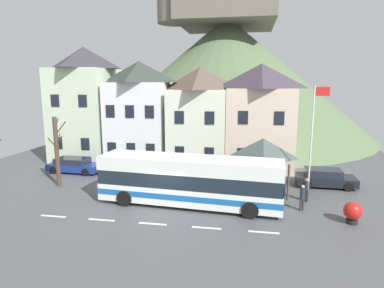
% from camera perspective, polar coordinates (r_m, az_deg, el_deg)
% --- Properties ---
extents(ground_plane, '(40.00, 60.00, 0.07)m').
position_cam_1_polar(ground_plane, '(20.44, -5.25, -11.50)').
color(ground_plane, '#505154').
extents(townhouse_00, '(5.40, 6.44, 11.09)m').
position_cam_1_polar(townhouse_00, '(34.49, -17.93, 6.59)').
color(townhouse_00, beige).
rests_on(townhouse_00, ground_plane).
extents(townhouse_01, '(5.42, 5.58, 9.66)m').
position_cam_1_polar(townhouse_01, '(31.87, -9.02, 5.39)').
color(townhouse_01, white).
rests_on(townhouse_01, ground_plane).
extents(townhouse_02, '(5.21, 6.72, 9.13)m').
position_cam_1_polar(townhouse_02, '(31.08, 1.45, 4.90)').
color(townhouse_02, silver).
rests_on(townhouse_02, ground_plane).
extents(townhouse_03, '(5.79, 5.19, 9.32)m').
position_cam_1_polar(townhouse_03, '(29.98, 11.78, 4.65)').
color(townhouse_03, beige).
rests_on(townhouse_03, ground_plane).
extents(hilltop_castle, '(41.27, 41.27, 26.62)m').
position_cam_1_polar(hilltop_castle, '(49.23, 5.86, 12.13)').
color(hilltop_castle, '#586D4A').
rests_on(hilltop_castle, ground_plane).
extents(transit_bus, '(11.69, 3.46, 3.08)m').
position_cam_1_polar(transit_bus, '(20.69, -0.45, -6.51)').
color(transit_bus, white).
rests_on(transit_bus, ground_plane).
extents(bus_shelter, '(3.60, 3.60, 3.82)m').
position_cam_1_polar(bus_shelter, '(23.65, 12.27, -0.75)').
color(bus_shelter, '#473D33').
rests_on(bus_shelter, ground_plane).
extents(parked_car_00, '(4.66, 2.13, 1.26)m').
position_cam_1_polar(parked_car_00, '(30.21, -19.83, -3.48)').
color(parked_car_00, navy).
rests_on(parked_car_00, ground_plane).
extents(parked_car_01, '(4.31, 2.02, 1.20)m').
position_cam_1_polar(parked_car_01, '(28.09, -11.00, -4.14)').
color(parked_car_01, silver).
rests_on(parked_car_01, ground_plane).
extents(parked_car_02, '(4.29, 2.07, 1.34)m').
position_cam_1_polar(parked_car_02, '(26.51, 22.13, -5.49)').
color(parked_car_02, black).
rests_on(parked_car_02, ground_plane).
extents(pedestrian_00, '(0.30, 0.29, 1.62)m').
position_cam_1_polar(pedestrian_00, '(21.05, 18.68, -8.66)').
color(pedestrian_00, '#38332D').
rests_on(pedestrian_00, ground_plane).
extents(pedestrian_01, '(0.36, 0.30, 1.56)m').
position_cam_1_polar(pedestrian_01, '(22.76, 19.25, -7.49)').
color(pedestrian_01, '#2D2D38').
rests_on(pedestrian_01, ground_plane).
extents(public_bench, '(1.58, 0.48, 0.87)m').
position_cam_1_polar(public_bench, '(26.72, 8.06, -5.09)').
color(public_bench, brown).
rests_on(public_bench, ground_plane).
extents(flagpole, '(0.95, 0.10, 7.49)m').
position_cam_1_polar(flagpole, '(22.07, 20.32, 1.25)').
color(flagpole, silver).
rests_on(flagpole, ground_plane).
extents(harbour_buoy, '(0.98, 0.98, 1.23)m').
position_cam_1_polar(harbour_buoy, '(20.33, 26.21, -10.53)').
color(harbour_buoy, black).
rests_on(harbour_buoy, ground_plane).
extents(bare_tree_00, '(1.15, 1.79, 5.23)m').
position_cam_1_polar(bare_tree_00, '(26.13, -22.48, -1.11)').
color(bare_tree_00, '#47382D').
rests_on(bare_tree_00, ground_plane).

